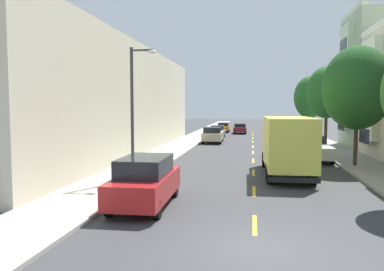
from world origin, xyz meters
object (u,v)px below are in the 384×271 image
at_px(parked_pickup_white, 314,149).
at_px(parked_sedan_black, 289,132).
at_px(street_tree_farthest, 310,97).
at_px(moving_burgundy_sedan, 240,128).
at_px(parked_hatchback_sky, 217,132).
at_px(parked_wagon_silver, 284,129).
at_px(parked_sedan_orange, 223,127).
at_px(street_tree_second, 357,88).
at_px(parked_suv_red, 145,181).
at_px(parked_pickup_champagne, 213,135).
at_px(street_tree_third, 327,92).
at_px(delivery_box_truck, 287,143).
at_px(street_lamp, 135,104).

xyz_separation_m(parked_pickup_white, parked_sedan_black, (0.07, 19.20, -0.08)).
xyz_separation_m(street_tree_farthest, moving_burgundy_sedan, (-8.20, 10.25, -4.20)).
bearing_deg(parked_hatchback_sky, parked_wagon_silver, 39.65).
distance_m(parked_sedan_orange, moving_burgundy_sedan, 3.75).
height_order(street_tree_second, parked_sedan_orange, street_tree_second).
bearing_deg(parked_wagon_silver, parked_hatchback_sky, -140.35).
bearing_deg(parked_pickup_white, parked_sedan_black, 89.80).
bearing_deg(parked_pickup_white, parked_suv_red, -120.93).
bearing_deg(street_tree_second, parked_hatchback_sky, 116.15).
xyz_separation_m(street_tree_farthest, parked_pickup_champagne, (-10.66, -4.51, -4.12)).
relative_size(street_tree_third, parked_pickup_white, 1.38).
height_order(parked_sedan_black, moving_burgundy_sedan, same).
distance_m(parked_wagon_silver, parked_hatchback_sky, 11.38).
bearing_deg(street_tree_farthest, parked_pickup_champagne, -157.04).
height_order(parked_pickup_champagne, parked_sedan_black, parked_pickup_champagne).
relative_size(parked_pickup_white, parked_pickup_champagne, 1.00).
bearing_deg(parked_sedan_black, delivery_box_truck, -95.77).
xyz_separation_m(street_tree_farthest, parked_pickup_white, (-2.02, -16.70, -4.12)).
bearing_deg(street_tree_third, delivery_box_truck, -108.54).
bearing_deg(street_tree_farthest, parked_suv_red, -108.89).
bearing_deg(parked_suv_red, street_tree_farthest, 71.11).
relative_size(street_tree_third, street_lamp, 1.10).
bearing_deg(parked_pickup_white, moving_burgundy_sedan, 102.91).
height_order(street_tree_farthest, parked_pickup_white, street_tree_farthest).
xyz_separation_m(parked_wagon_silver, parked_suv_red, (-8.55, -40.51, 0.18)).
xyz_separation_m(parked_pickup_white, moving_burgundy_sedan, (-6.18, 26.95, -0.08)).
relative_size(street_tree_farthest, parked_suv_red, 1.50).
xyz_separation_m(delivery_box_truck, parked_pickup_white, (2.57, 6.93, -1.05)).
relative_size(street_tree_third, parked_suv_red, 1.51).
bearing_deg(delivery_box_truck, street_tree_farthest, 78.99).
bearing_deg(parked_pickup_champagne, delivery_box_truck, -72.41).
xyz_separation_m(street_tree_second, parked_hatchback_sky, (-10.83, 22.05, -4.29)).
distance_m(street_tree_second, street_lamp, 14.19).
bearing_deg(street_tree_third, parked_sedan_black, 98.95).
distance_m(parked_wagon_silver, moving_burgundy_sedan, 6.18).
bearing_deg(parked_pickup_champagne, parked_sedan_black, 38.90).
bearing_deg(parked_hatchback_sky, parked_suv_red, -89.64).
bearing_deg(parked_sedan_black, street_tree_farthest, -52.01).
bearing_deg(parked_pickup_white, parked_hatchback_sky, 114.97).
bearing_deg(parked_sedan_orange, moving_burgundy_sedan, -45.41).
relative_size(street_lamp, parked_pickup_white, 1.26).
bearing_deg(moving_burgundy_sedan, street_tree_second, -74.76).
bearing_deg(street_tree_third, parked_hatchback_sky, 131.75).
relative_size(street_tree_second, street_lamp, 1.13).
bearing_deg(parked_suv_red, street_lamp, 111.98).
height_order(street_tree_second, parked_pickup_champagne, street_tree_second).
distance_m(street_tree_second, parked_suv_red, 15.96).
bearing_deg(parked_sedan_black, parked_wagon_silver, 90.92).
bearing_deg(delivery_box_truck, parked_pickup_white, 69.64).
relative_size(parked_pickup_white, parked_wagon_silver, 1.12).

